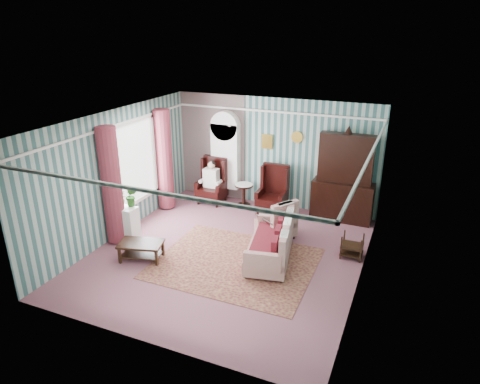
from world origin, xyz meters
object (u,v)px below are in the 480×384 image
at_px(bookcase, 225,161).
at_px(coffee_table, 141,251).
at_px(dresser_hutch, 344,175).
at_px(floral_armchair, 276,216).
at_px(seated_woman, 211,182).
at_px(plant_stand, 126,224).
at_px(nest_table, 352,246).
at_px(wingback_left, 211,181).
at_px(sofa, 270,237).
at_px(round_side_table, 244,195).
at_px(wingback_right, 272,190).

relative_size(bookcase, coffee_table, 2.51).
distance_m(dresser_hutch, coffee_table, 5.12).
bearing_deg(dresser_hutch, floral_armchair, -127.22).
bearing_deg(seated_woman, plant_stand, -106.22).
relative_size(seated_woman, nest_table, 2.19).
relative_size(dresser_hutch, floral_armchair, 2.20).
xyz_separation_m(wingback_left, sofa, (2.50, -2.32, -0.11)).
distance_m(plant_stand, sofa, 3.33).
height_order(dresser_hutch, seated_woman, dresser_hutch).
height_order(wingback_left, nest_table, wingback_left).
relative_size(seated_woman, coffee_table, 1.32).
bearing_deg(nest_table, wingback_left, 159.15).
distance_m(sofa, floral_armchair, 1.03).
height_order(seated_woman, round_side_table, seated_woman).
distance_m(round_side_table, coffee_table, 3.62).
relative_size(wingback_left, round_side_table, 2.08).
relative_size(wingback_left, plant_stand, 1.56).
xyz_separation_m(wingback_right, sofa, (0.75, -2.32, -0.11)).
bearing_deg(wingback_left, bookcase, 57.34).
height_order(dresser_hutch, round_side_table, dresser_hutch).
bearing_deg(seated_woman, wingback_right, 0.00).
distance_m(wingback_right, plant_stand, 3.76).
height_order(wingback_right, sofa, wingback_right).
xyz_separation_m(dresser_hutch, sofa, (-1.00, -2.59, -0.66)).
height_order(plant_stand, sofa, sofa).
height_order(round_side_table, nest_table, round_side_table).
relative_size(plant_stand, sofa, 0.43).
bearing_deg(round_side_table, dresser_hutch, 2.64).
height_order(bookcase, plant_stand, bookcase).
bearing_deg(sofa, seated_woman, 36.02).
bearing_deg(seated_woman, bookcase, 57.34).
relative_size(bookcase, wingback_right, 1.79).
bearing_deg(sofa, wingback_left, 36.02).
height_order(bookcase, wingback_left, bookcase).
distance_m(dresser_hutch, floral_armchair, 2.09).
distance_m(seated_woman, coffee_table, 3.38).
bearing_deg(wingback_right, plant_stand, -132.84).
relative_size(wingback_right, sofa, 0.67).
relative_size(dresser_hutch, coffee_table, 2.64).
distance_m(seated_woman, floral_armchair, 2.65).
distance_m(wingback_right, seated_woman, 1.75).
distance_m(sofa, coffee_table, 2.70).
distance_m(dresser_hutch, sofa, 2.86).
bearing_deg(coffee_table, wingback_left, 90.52).
bearing_deg(coffee_table, seated_woman, 90.52).
relative_size(dresser_hutch, wingback_right, 1.89).
bearing_deg(wingback_left, sofa, -42.87).
xyz_separation_m(dresser_hutch, wingback_right, (-1.75, -0.27, -0.55)).
bearing_deg(round_side_table, floral_armchair, -46.20).
height_order(bookcase, dresser_hutch, dresser_hutch).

